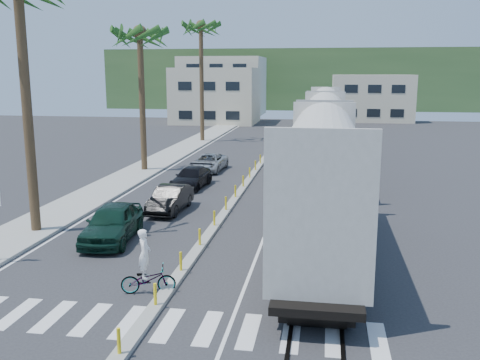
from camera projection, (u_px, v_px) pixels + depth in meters
ground at (165, 296)px, 17.70m from camera, size 140.00×140.00×0.00m
sidewalk at (154, 163)px, 43.20m from camera, size 3.00×90.00×0.15m
rails at (323, 162)px, 44.03m from camera, size 1.56×100.00×0.06m
median at (250, 178)px, 37.01m from camera, size 0.45×60.00×0.85m
crosswalk at (145, 323)px, 15.76m from camera, size 14.00×2.20×0.01m
lane_markings at (232, 166)px, 42.23m from camera, size 9.42×90.00×0.01m
freight_train at (324, 131)px, 40.72m from camera, size 3.00×60.94×5.85m
palm_trees at (145, 23)px, 38.81m from camera, size 3.50×37.20×13.75m
buildings at (255, 91)px, 87.21m from camera, size 38.00×27.00×10.00m
hillside at (303, 79)px, 113.34m from camera, size 80.00×20.00×12.00m
car_lead at (112, 223)px, 23.42m from camera, size 2.81×5.15×1.63m
car_second at (170, 199)px, 28.41m from camera, size 1.76×4.26×1.37m
car_third at (191, 178)px, 34.35m from camera, size 2.49×4.75×1.30m
car_rear at (209, 162)px, 40.22m from camera, size 2.62×4.86×1.29m
cyclist at (147, 273)px, 17.82m from camera, size 1.51×2.13×2.22m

